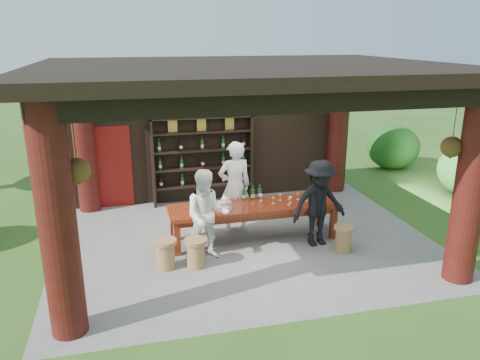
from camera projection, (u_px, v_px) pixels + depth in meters
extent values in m
plane|color=#2D5119|center=(245.00, 239.00, 9.54)|extent=(90.00, 90.00, 0.00)
cube|color=slate|center=(245.00, 242.00, 9.56)|extent=(7.40, 5.90, 0.10)
cube|color=black|center=(217.00, 133.00, 11.60)|extent=(7.00, 0.18, 3.30)
cube|color=maroon|center=(111.00, 166.00, 11.11)|extent=(0.95, 0.06, 2.00)
cylinder|color=#380C0A|center=(57.00, 223.00, 6.11)|extent=(0.50, 0.50, 3.30)
cylinder|color=#380C0A|center=(471.00, 187.00, 7.54)|extent=(0.50, 0.50, 3.30)
cylinder|color=#380C0A|center=(84.00, 142.00, 10.70)|extent=(0.50, 0.50, 3.30)
cylinder|color=#380C0A|center=(338.00, 129.00, 12.13)|extent=(0.50, 0.50, 3.30)
cube|color=black|center=(289.00, 100.00, 6.38)|extent=(6.70, 0.35, 0.35)
cube|color=black|center=(65.00, 87.00, 7.89)|extent=(0.30, 5.20, 0.30)
cube|color=black|center=(398.00, 79.00, 9.32)|extent=(0.30, 5.20, 0.30)
cube|color=black|center=(245.00, 69.00, 8.53)|extent=(7.50, 6.00, 0.20)
cylinder|color=black|center=(75.00, 145.00, 6.07)|extent=(0.01, 0.01, 0.75)
cone|color=black|center=(79.00, 179.00, 6.21)|extent=(0.32, 0.32, 0.18)
sphere|color=#1E5919|center=(78.00, 171.00, 6.17)|extent=(0.34, 0.34, 0.34)
cylinder|color=black|center=(455.00, 126.00, 7.37)|extent=(0.01, 0.01, 0.75)
cone|color=black|center=(451.00, 154.00, 7.51)|extent=(0.32, 0.32, 0.18)
sphere|color=#1E5919|center=(452.00, 147.00, 7.47)|extent=(0.34, 0.34, 0.34)
cube|color=#541D0C|center=(254.00, 206.00, 9.35)|extent=(3.43, 0.91, 0.08)
cube|color=#541D0C|center=(254.00, 211.00, 9.38)|extent=(3.23, 0.76, 0.12)
cube|color=#541D0C|center=(177.00, 239.00, 8.77)|extent=(0.12, 0.12, 0.67)
cube|color=#541D0C|center=(333.00, 223.00, 9.52)|extent=(0.12, 0.12, 0.67)
cube|color=#541D0C|center=(173.00, 225.00, 9.40)|extent=(0.12, 0.12, 0.67)
cube|color=#541D0C|center=(320.00, 211.00, 10.15)|extent=(0.12, 0.12, 0.67)
cylinder|color=olive|center=(196.00, 255.00, 8.35)|extent=(0.32, 0.32, 0.47)
cylinder|color=olive|center=(195.00, 241.00, 8.27)|extent=(0.41, 0.41, 0.06)
cylinder|color=olive|center=(343.00, 240.00, 8.98)|extent=(0.31, 0.31, 0.45)
cylinder|color=olive|center=(344.00, 228.00, 8.90)|extent=(0.39, 0.39, 0.06)
cylinder|color=olive|center=(166.00, 256.00, 8.31)|extent=(0.33, 0.33, 0.48)
cylinder|color=olive|center=(165.00, 242.00, 8.23)|extent=(0.41, 0.41, 0.07)
imported|color=white|center=(235.00, 187.00, 9.75)|extent=(0.73, 0.51, 1.93)
imported|color=white|center=(207.00, 215.00, 8.51)|extent=(0.88, 0.71, 1.71)
imported|color=black|center=(319.00, 203.00, 9.07)|extent=(1.17, 0.75, 1.73)
cube|color=#BF6672|center=(225.00, 205.00, 9.11)|extent=(0.26, 0.18, 0.14)
ellipsoid|color=#194C14|center=(470.00, 174.00, 12.01)|extent=(1.60, 1.60, 1.36)
ellipsoid|color=#194C14|center=(393.00, 150.00, 14.47)|extent=(1.60, 1.60, 1.36)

